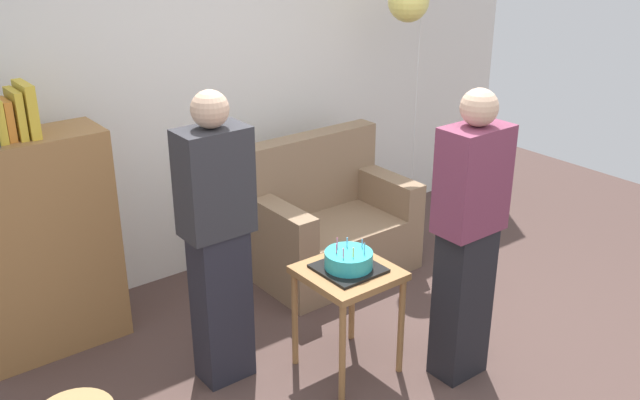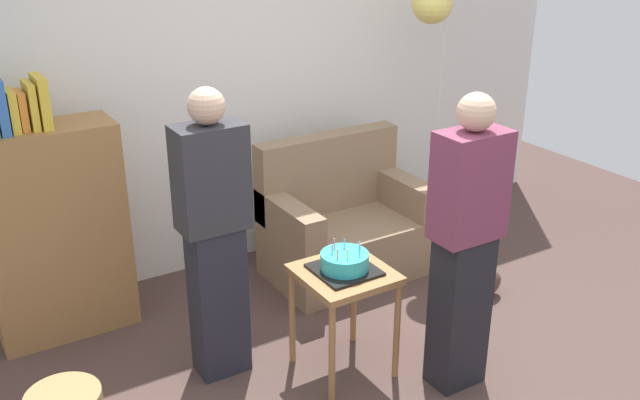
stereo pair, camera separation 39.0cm
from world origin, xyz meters
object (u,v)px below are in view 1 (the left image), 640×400
Objects in this scene: couch at (328,225)px; side_table at (348,285)px; person_blowing_candles at (218,241)px; person_holding_cake at (468,238)px; bookshelf at (40,239)px; handbag at (470,276)px; birthday_cake at (349,261)px.

couch reaches higher than side_table.
person_blowing_candles is 1.30m from person_holding_cake.
bookshelf is 0.99× the size of person_holding_cake.
bookshelf is 0.99× the size of person_blowing_candles.
handbag is (1.24, 0.17, -0.43)m from side_table.
bookshelf is 2.76m from handbag.
handbag is at bearing -23.60° from bookshelf.
person_blowing_candles is at bearing 174.11° from handbag.
handbag is (0.58, -0.83, -0.24)m from couch.
handbag is (0.77, 0.59, -0.73)m from person_holding_cake.
couch is 0.67× the size of person_blowing_candles.
side_table is at bearing -123.20° from couch.
birthday_cake is at bearing -45.60° from bookshelf.
couch is at bearing 56.80° from side_table.
side_table reaches higher than handbag.
person_blowing_candles and person_holding_cake have the same top height.
couch is at bearing -100.13° from person_holding_cake.
person_holding_cake is (0.47, -0.41, 0.30)m from side_table.
person_blowing_candles is (-0.58, 0.36, 0.30)m from side_table.
bookshelf is at bearing 134.40° from side_table.
person_holding_cake is (1.69, -1.66, 0.14)m from bookshelf.
person_holding_cake reaches higher than side_table.
birthday_cake reaches higher than side_table.
person_holding_cake is at bearing -142.92° from handbag.
couch is at bearing 56.80° from birthday_cake.
couch is 1.25m from birthday_cake.
couch is 0.68× the size of bookshelf.
couch is at bearing -7.49° from bookshelf.
birthday_cake is 1.38m from handbag.
bookshelf is at bearing 134.40° from birthday_cake.
side_table is 1.95× the size of birthday_cake.
person_blowing_candles is at bearing -54.14° from bookshelf.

